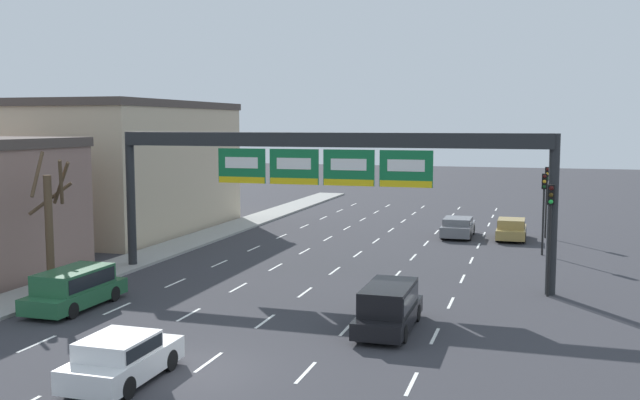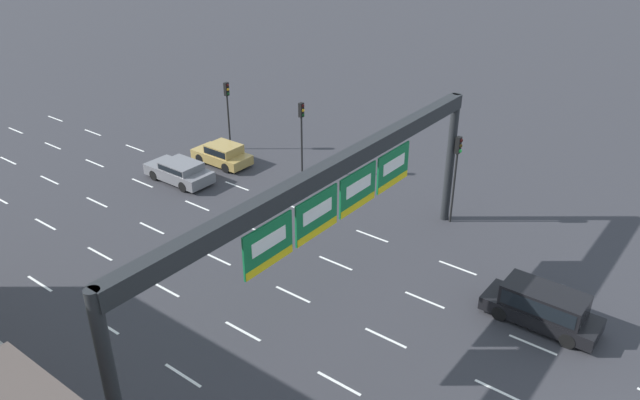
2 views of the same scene
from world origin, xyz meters
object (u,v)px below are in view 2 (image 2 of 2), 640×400
suv_black (543,305)px  car_grey (180,171)px  car_gold (223,154)px  traffic_light_far_end (228,102)px  traffic_light_near_gantry (457,163)px  traffic_light_mid_block (302,124)px  sign_gantry (332,190)px

suv_black → car_grey: 23.00m
suv_black → car_gold: suv_black is taller
suv_black → car_gold: 23.07m
suv_black → traffic_light_far_end: traffic_light_far_end is taller
traffic_light_near_gantry → traffic_light_mid_block: traffic_light_near_gantry is taller
sign_gantry → traffic_light_near_gantry: 10.88m
sign_gantry → traffic_light_mid_block: bearing=43.9°
sign_gantry → car_gold: sign_gantry is taller
traffic_light_near_gantry → traffic_light_mid_block: 10.43m
traffic_light_mid_block → sign_gantry: bearing=-136.1°
sign_gantry → traffic_light_far_end: (10.65, 16.71, -2.59)m
car_grey → traffic_light_near_gantry: traffic_light_near_gantry is taller
sign_gantry → traffic_light_near_gantry: sign_gantry is taller
traffic_light_near_gantry → traffic_light_far_end: size_ratio=1.05×
car_grey → suv_black: bearing=-90.3°
traffic_light_mid_block → car_gold: bearing=110.4°
sign_gantry → suv_black: 10.28m
car_grey → traffic_light_far_end: size_ratio=0.95×
traffic_light_mid_block → traffic_light_near_gantry: bearing=-89.0°
sign_gantry → suv_black: bearing=-57.3°
sign_gantry → car_gold: (8.48, 15.24, -5.25)m
car_grey → car_gold: size_ratio=1.12×
traffic_light_near_gantry → traffic_light_far_end: bearing=89.8°
sign_gantry → car_gold: 18.22m
car_gold → suv_black: bearing=-99.1°
traffic_light_near_gantry → traffic_light_mid_block: (-0.18, 10.42, -0.15)m
traffic_light_mid_block → traffic_light_far_end: 6.69m
suv_black → traffic_light_near_gantry: size_ratio=0.97×
car_grey → car_gold: (3.51, -0.22, 0.03)m
traffic_light_mid_block → suv_black: bearing=-107.6°
traffic_light_near_gantry → traffic_light_far_end: 17.11m
car_gold → traffic_light_mid_block: size_ratio=0.85×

